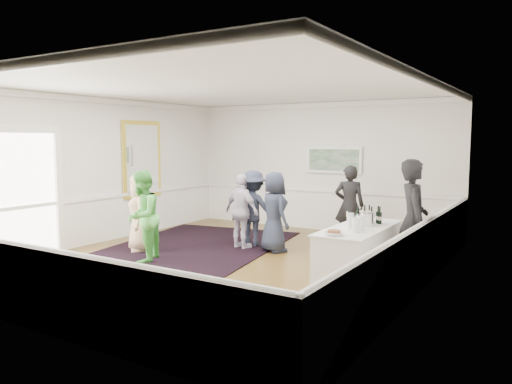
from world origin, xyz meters
The scene contains 23 objects.
floor centered at (0.00, 0.00, 0.00)m, with size 8.00×8.00×0.00m, color brown.
ceiling centered at (0.00, 0.00, 3.20)m, with size 7.00×8.00×0.02m, color white.
wall_left centered at (-3.50, 0.00, 1.60)m, with size 0.02×8.00×3.20m, color white.
wall_right centered at (3.50, 0.00, 1.60)m, with size 0.02×8.00×3.20m, color white.
wall_back centered at (0.00, 4.00, 1.60)m, with size 7.00×0.02×3.20m, color white.
wall_front centered at (0.00, -4.00, 1.60)m, with size 7.00×0.02×3.20m, color white.
wainscoting centered at (0.00, 0.00, 0.50)m, with size 7.00×8.00×1.00m, color white, non-canonical shape.
mirror centered at (-3.45, 1.30, 1.80)m, with size 0.05×1.25×1.85m.
doorway centered at (-3.45, -1.90, 1.42)m, with size 0.10×1.78×2.56m.
landscape_painting centered at (0.40, 3.95, 1.78)m, with size 1.44×0.06×0.66m.
area_rug centered at (-1.40, 0.87, 0.01)m, with size 3.25×4.27×0.02m, color black.
serving_table centered at (2.47, 0.14, 0.44)m, with size 0.82×2.15×0.87m.
bartender centered at (3.20, 0.61, 0.98)m, with size 0.72×0.47×1.97m, color black.
guest_tan centered at (-2.06, -0.21, 0.78)m, with size 0.77×0.50×1.57m, color tan.
guest_green centered at (-1.38, -0.83, 0.86)m, with size 0.83×0.65×1.71m, color green.
guest_lilac centered at (-0.44, 1.11, 0.78)m, with size 0.92×0.38×1.56m, color silver.
guest_dark_a centered at (-0.37, 1.43, 0.81)m, with size 1.05×0.60×1.62m, color #212637.
guest_dark_b centered at (1.35, 2.59, 0.87)m, with size 0.63×0.41×1.73m, color black.
guest_navy centered at (0.28, 1.20, 0.81)m, with size 0.80×0.52×1.63m, color #212637.
wine_bottles centered at (2.47, 0.61, 1.02)m, with size 0.43×0.25×0.31m.
juice_pitchers centered at (2.48, -0.12, 0.99)m, with size 0.37×0.54×0.24m.
ice_bucket centered at (2.52, 0.34, 0.98)m, with size 0.26×0.26×0.24m, color silver.
nut_bowl centered at (2.40, -0.73, 0.91)m, with size 0.27×0.27×0.08m.
Camera 1 is at (5.23, -7.50, 2.27)m, focal length 35.00 mm.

